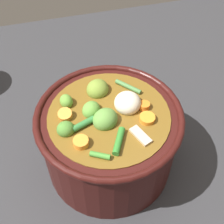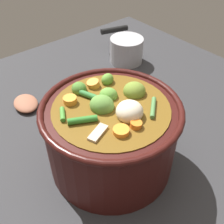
{
  "view_description": "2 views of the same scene",
  "coord_description": "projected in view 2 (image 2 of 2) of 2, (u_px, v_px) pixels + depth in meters",
  "views": [
    {
      "loc": [
        0.08,
        0.31,
        0.52
      ],
      "look_at": [
        -0.01,
        -0.02,
        0.13
      ],
      "focal_mm": 48.16,
      "sensor_mm": 36.0,
      "label": 1
    },
    {
      "loc": [
        -0.28,
        0.23,
        0.44
      ],
      "look_at": [
        -0.0,
        -0.0,
        0.13
      ],
      "focal_mm": 43.89,
      "sensor_mm": 36.0,
      "label": 2
    }
  ],
  "objects": [
    {
      "name": "ground_plane",
      "position": [
        111.0,
        161.0,
        0.56
      ],
      "size": [
        1.1,
        1.1,
        0.0
      ],
      "primitive_type": "plane",
      "color": "#2D2D30"
    },
    {
      "name": "cooking_pot",
      "position": [
        111.0,
        134.0,
        0.51
      ],
      "size": [
        0.25,
        0.25,
        0.17
      ],
      "color": "#38110F",
      "rests_on": "ground_plane"
    },
    {
      "name": "wooden_spoon",
      "position": [
        2.0,
        111.0,
        0.67
      ],
      "size": [
        0.23,
        0.2,
        0.02
      ],
      "color": "#9B5F46",
      "rests_on": "ground_plane"
    },
    {
      "name": "small_saucepan",
      "position": [
        126.0,
        49.0,
        0.85
      ],
      "size": [
        0.17,
        0.13,
        0.08
      ],
      "color": "#ADADB2",
      "rests_on": "ground_plane"
    }
  ]
}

